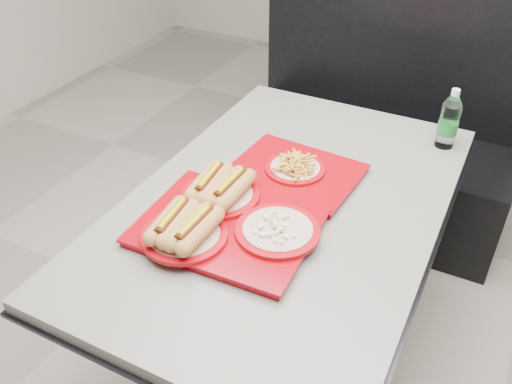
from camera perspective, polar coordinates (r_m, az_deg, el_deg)
The scene contains 6 objects.
ground at distance 2.20m, azimuth 2.56°, elevation -16.67°, with size 6.00×6.00×0.00m, color gray.
diner_table at distance 1.77m, azimuth 3.06°, elevation -5.09°, with size 0.92×1.42×0.75m.
booth_bench at distance 2.74m, azimuth 12.54°, elevation 5.57°, with size 1.30×0.57×1.35m.
tray_near at distance 1.53m, azimuth -3.63°, elevation -2.76°, with size 0.51×0.44×0.11m.
tray_far at distance 1.76m, azimuth 4.14°, elevation 2.35°, with size 0.42×0.34×0.08m.
water_bottle at distance 2.00m, azimuth 19.63°, elevation 6.95°, with size 0.07×0.07×0.22m.
Camera 1 is at (0.52, -1.23, 1.74)m, focal length 38.00 mm.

